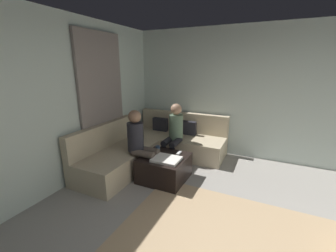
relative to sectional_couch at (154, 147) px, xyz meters
name	(u,v)px	position (x,y,z in m)	size (l,w,h in m)	color
wall_back	(270,95)	(2.08, 1.06, 1.07)	(6.00, 0.12, 2.70)	silver
wall_left	(30,109)	(-0.86, -1.88, 1.07)	(0.12, 6.00, 2.70)	silver
curtain_panel	(102,102)	(-0.76, -0.58, 0.97)	(0.06, 1.10, 2.50)	gray
sectional_couch	(154,147)	(0.00, 0.00, 0.00)	(2.10, 2.55, 0.87)	#C6B593
ottoman	(164,168)	(0.56, -0.64, -0.07)	(0.76, 0.76, 0.42)	black
folded_blanket	(166,159)	(0.66, -0.76, 0.16)	(0.44, 0.36, 0.04)	white
coffee_mug	(158,148)	(0.34, -0.46, 0.19)	(0.08, 0.08, 0.10)	#334C72
game_remote	(179,153)	(0.74, -0.42, 0.15)	(0.05, 0.15, 0.02)	white
person_on_couch_back	(174,132)	(0.44, 0.06, 0.38)	(0.30, 0.60, 1.20)	black
person_on_couch_side	(140,142)	(0.15, -0.73, 0.38)	(0.60, 0.30, 1.20)	brown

